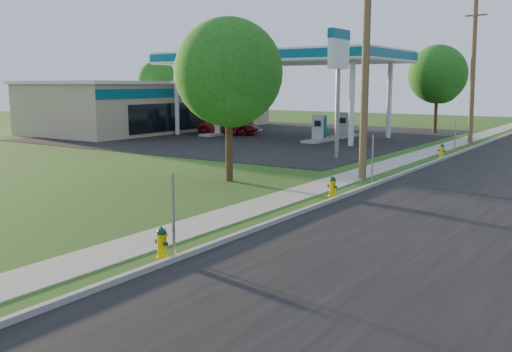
{
  "coord_description": "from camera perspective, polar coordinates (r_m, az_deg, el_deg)",
  "views": [
    {
      "loc": [
        9.03,
        -5.4,
        4.02
      ],
      "look_at": [
        0.0,
        8.0,
        1.4
      ],
      "focal_mm": 40.0,
      "sensor_mm": 36.0,
      "label": 1
    }
  ],
  "objects": [
    {
      "name": "sign_post_far",
      "position": [
        34.86,
        19.29,
        3.73
      ],
      "size": [
        0.05,
        0.04,
        2.0
      ],
      "primitive_type": "cube",
      "color": "gray",
      "rests_on": "ground"
    },
    {
      "name": "price_pylon",
      "position": [
        31.04,
        8.27,
        11.73
      ],
      "size": [
        0.34,
        2.04,
        6.85
      ],
      "color": "gray",
      "rests_on": "ground"
    },
    {
      "name": "sign_post_near",
      "position": [
        13.35,
        -8.27,
        -3.96
      ],
      "size": [
        0.05,
        0.04,
        2.0
      ],
      "primitive_type": "cube",
      "color": "gray",
      "rests_on": "ground"
    },
    {
      "name": "tree_back",
      "position": [
        62.47,
        -9.76,
        9.24
      ],
      "size": [
        4.29,
        4.29,
        6.51
      ],
      "color": "#3A2715",
      "rests_on": "ground"
    },
    {
      "name": "forecourt",
      "position": [
        45.18,
        0.18,
        4.12
      ],
      "size": [
        26.0,
        28.0,
        0.02
      ],
      "primitive_type": "cube",
      "color": "black",
      "rests_on": "ground"
    },
    {
      "name": "tree_lot",
      "position": [
        48.82,
        17.78,
        9.46
      ],
      "size": [
        4.71,
        4.71,
        7.14
      ],
      "color": "#3A2715",
      "rests_on": "ground"
    },
    {
      "name": "sidewalk",
      "position": [
        18.94,
        0.24,
        -3.0
      ],
      "size": [
        1.5,
        120.0,
        0.03
      ],
      "primitive_type": "cube",
      "color": "gray",
      "rests_on": "ground"
    },
    {
      "name": "sign_post_mid",
      "position": [
        23.33,
        11.57,
        1.58
      ],
      "size": [
        0.05,
        0.04,
        2.0
      ],
      "primitive_type": "cube",
      "color": "gray",
      "rests_on": "ground"
    },
    {
      "name": "fuel_pump_nw",
      "position": [
        44.96,
        -3.91,
        4.99
      ],
      "size": [
        1.2,
        3.2,
        1.9
      ],
      "color": "#9E9B90",
      "rests_on": "ground"
    },
    {
      "name": "tree_verge",
      "position": [
        23.42,
        -2.67,
        9.91
      ],
      "size": [
        4.42,
        4.42,
        6.69
      ],
      "color": "#3A2715",
      "rests_on": "ground"
    },
    {
      "name": "hydrant_near",
      "position": [
        13.45,
        -9.41,
        -6.63
      ],
      "size": [
        0.4,
        0.36,
        0.77
      ],
      "color": "#DFB800",
      "rests_on": "ground"
    },
    {
      "name": "fuel_pump_se",
      "position": [
        43.66,
        8.79,
        4.77
      ],
      "size": [
        1.2,
        3.2,
        1.9
      ],
      "color": "#9E9B90",
      "rests_on": "ground"
    },
    {
      "name": "convenience_store",
      "position": [
        51.95,
        -10.02,
        6.99
      ],
      "size": [
        10.4,
        22.4,
        4.25
      ],
      "color": "tan",
      "rests_on": "ground"
    },
    {
      "name": "curb",
      "position": [
        18.04,
        4.88,
        -3.45
      ],
      "size": [
        0.15,
        120.0,
        0.15
      ],
      "primitive_type": "cube",
      "color": "#9E9B90",
      "rests_on": "ground"
    },
    {
      "name": "road",
      "position": [
        16.55,
        17.12,
        -5.23
      ],
      "size": [
        8.0,
        120.0,
        0.02
      ],
      "primitive_type": "cube",
      "color": "black",
      "rests_on": "ground"
    },
    {
      "name": "utility_pole_far",
      "position": [
        41.54,
        20.87,
        9.7
      ],
      "size": [
        1.4,
        0.32,
        9.5
      ],
      "color": "brown",
      "rests_on": "ground"
    },
    {
      "name": "fuel_pump_sw",
      "position": [
        48.18,
        -0.98,
        5.29
      ],
      "size": [
        1.2,
        3.2,
        1.9
      ],
      "color": "#9E9B90",
      "rests_on": "ground"
    },
    {
      "name": "hydrant_mid",
      "position": [
        20.6,
        7.65,
        -1.06
      ],
      "size": [
        0.4,
        0.35,
        0.77
      ],
      "color": "#EEBB03",
      "rests_on": "ground"
    },
    {
      "name": "ground_plane",
      "position": [
        11.26,
        -23.99,
        -12.53
      ],
      "size": [
        140.0,
        140.0,
        0.0
      ],
      "primitive_type": "plane",
      "color": "#26451A",
      "rests_on": "ground"
    },
    {
      "name": "car_red",
      "position": [
        45.54,
        -2.72,
        5.0
      ],
      "size": [
        5.37,
        3.76,
        1.36
      ],
      "primitive_type": "imported",
      "rotation": [
        0.0,
        0.0,
        1.91
      ],
      "color": "maroon",
      "rests_on": "ground"
    },
    {
      "name": "fuel_pump_ne",
      "position": [
        40.09,
        6.34,
        4.44
      ],
      "size": [
        1.2,
        3.2,
        1.9
      ],
      "color": "#9E9B90",
      "rests_on": "ground"
    },
    {
      "name": "utility_pole_mid",
      "position": [
        24.4,
        10.91,
        11.24
      ],
      "size": [
        1.4,
        0.32,
        9.8
      ],
      "color": "brown",
      "rests_on": "ground"
    },
    {
      "name": "hydrant_far",
      "position": [
        32.73,
        18.08,
        2.4
      ],
      "size": [
        0.41,
        0.37,
        0.81
      ],
      "color": "yellow",
      "rests_on": "ground"
    },
    {
      "name": "gas_canopy",
      "position": [
        43.96,
        2.39,
        11.65
      ],
      "size": [
        18.18,
        9.18,
        6.4
      ],
      "color": "silver",
      "rests_on": "ground"
    }
  ]
}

